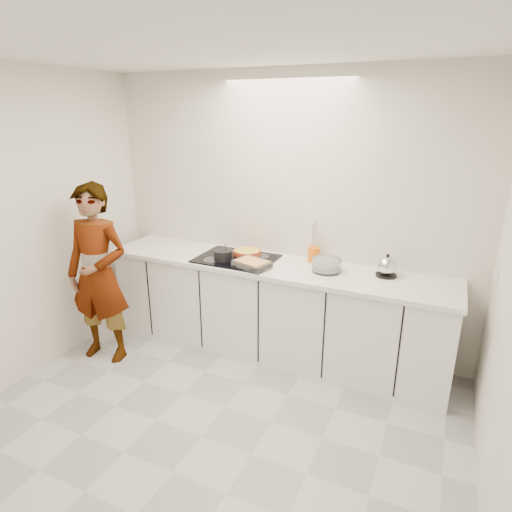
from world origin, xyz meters
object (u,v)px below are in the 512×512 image
at_px(saucepan, 223,255).
at_px(cook, 98,275).
at_px(tart_dish, 247,252).
at_px(mixing_bowl, 326,266).
at_px(utensil_crock, 314,254).
at_px(hob, 236,259).
at_px(kettle, 387,267).
at_px(baking_dish, 252,263).

bearing_deg(saucepan, cook, -148.72).
xyz_separation_m(tart_dish, mixing_bowl, (0.81, -0.09, 0.02)).
bearing_deg(utensil_crock, hob, -160.12).
bearing_deg(kettle, tart_dish, -179.55).
xyz_separation_m(saucepan, cook, (-0.97, -0.59, -0.14)).
xyz_separation_m(baking_dish, cook, (-1.29, -0.53, -0.13)).
xyz_separation_m(saucepan, utensil_crock, (0.76, 0.35, 0.01)).
bearing_deg(utensil_crock, mixing_bowl, -48.17).
distance_m(tart_dish, mixing_bowl, 0.81).
relative_size(hob, mixing_bowl, 2.28).
distance_m(mixing_bowl, kettle, 0.50).
bearing_deg(mixing_bowl, tart_dish, 173.48).
xyz_separation_m(hob, utensil_crock, (0.68, 0.24, 0.06)).
distance_m(mixing_bowl, utensil_crock, 0.27).
bearing_deg(tart_dish, baking_dish, -57.44).
distance_m(tart_dish, saucepan, 0.28).
bearing_deg(hob, saucepan, -126.86).
distance_m(kettle, cook, 2.54).
bearing_deg(cook, baking_dish, 13.84).
relative_size(tart_dish, mixing_bowl, 0.89).
relative_size(kettle, utensil_crock, 1.45).
xyz_separation_m(baking_dish, kettle, (1.11, 0.31, 0.04)).
distance_m(hob, baking_dish, 0.29).
relative_size(hob, tart_dish, 2.57).
xyz_separation_m(tart_dish, cook, (-1.10, -0.83, -0.12)).
xyz_separation_m(tart_dish, utensil_crock, (0.63, 0.11, 0.03)).
relative_size(mixing_bowl, utensil_crock, 2.30).
relative_size(saucepan, utensil_crock, 1.28).
bearing_deg(saucepan, mixing_bowl, 9.25).
height_order(kettle, utensil_crock, kettle).
height_order(hob, saucepan, saucepan).
height_order(baking_dish, cook, cook).
bearing_deg(kettle, utensil_crock, 171.70).
distance_m(utensil_crock, cook, 1.97).
xyz_separation_m(mixing_bowl, utensil_crock, (-0.18, 0.20, 0.01)).
distance_m(tart_dish, baking_dish, 0.35).
distance_m(hob, cook, 1.26).
bearing_deg(cook, kettle, 10.66).
bearing_deg(hob, kettle, 6.22).
height_order(tart_dish, mixing_bowl, mixing_bowl).
xyz_separation_m(mixing_bowl, kettle, (0.49, 0.10, 0.03)).
distance_m(saucepan, cook, 1.14).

